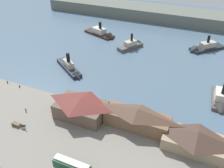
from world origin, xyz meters
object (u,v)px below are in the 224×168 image
ferry_outer_harbor (221,101)px  ferry_approaching_west (70,68)px  ferry_shed_customs_shed (137,118)px  ferry_mid_harbor (132,45)px  street_tram (72,166)px  ferry_moored_west (203,48)px  pedestrian_near_east_shed (26,110)px  mooring_post_center_west (19,86)px  horse_cart (19,125)px  mooring_post_east (7,82)px  ferry_shed_east_terminal (196,140)px  ferry_departing_north (103,34)px  ferry_shed_west_terminal (81,107)px

ferry_outer_harbor → ferry_approaching_west: 67.66m
ferry_shed_customs_shed → ferry_mid_harbor: 66.61m
street_tram → ferry_moored_west: (24.39, 99.34, -2.43)m
pedestrian_near_east_shed → mooring_post_center_west: (-13.35, 11.79, -0.27)m
horse_cart → ferry_outer_harbor: ferry_outer_harbor is taller
mooring_post_east → mooring_post_center_west: bearing=-3.4°
pedestrian_near_east_shed → mooring_post_east: size_ratio=1.75×
mooring_post_east → horse_cart: bearing=-39.6°
ferry_approaching_west → horse_cart: bearing=-83.1°
mooring_post_center_west → ferry_moored_west: ferry_moored_west is taller
ferry_shed_customs_shed → ferry_shed_east_terminal: ferry_shed_customs_shed is taller
ferry_mid_harbor → ferry_moored_west: size_ratio=0.85×
ferry_approaching_west → ferry_moored_west: size_ratio=1.04×
ferry_shed_east_terminal → ferry_departing_north: bearing=132.1°
ferry_shed_west_terminal → ferry_shed_customs_shed: ferry_shed_customs_shed is taller
ferry_shed_customs_shed → ferry_outer_harbor: 37.26m
ferry_moored_west → ferry_shed_west_terminal: bearing=-113.7°
mooring_post_east → ferry_departing_north: 69.20m
horse_cart → pedestrian_near_east_shed: bearing=113.8°
street_tram → pedestrian_near_east_shed: 33.65m
horse_cart → mooring_post_center_west: size_ratio=6.59×
street_tram → horse_cart: size_ratio=1.83×
ferry_shed_east_terminal → street_tram: 37.51m
ferry_departing_north → pedestrian_near_east_shed: bearing=-85.4°
ferry_departing_north → street_tram: bearing=-69.3°
ferry_shed_east_terminal → ferry_departing_north: 98.67m
ferry_shed_customs_shed → horse_cart: 40.40m
horse_cart → pedestrian_near_east_shed: horse_cart is taller
ferry_shed_customs_shed → street_tram: size_ratio=2.06×
ferry_moored_west → ferry_departing_north: ferry_departing_north is taller
ferry_shed_customs_shed → ferry_shed_west_terminal: bearing=-172.6°
horse_cart → ferry_moored_west: ferry_moored_west is taller
mooring_post_east → ferry_outer_harbor: size_ratio=0.05×
ferry_shed_east_terminal → ferry_outer_harbor: ferry_outer_harbor is taller
ferry_shed_west_terminal → ferry_moored_west: bearing=66.3°
ferry_shed_west_terminal → pedestrian_near_east_shed: (-20.03, -6.22, -3.16)m
ferry_shed_customs_shed → mooring_post_center_west: bearing=176.8°
street_tram → ferry_approaching_west: ferry_approaching_west is taller
horse_cart → mooring_post_east: (-23.70, 19.60, -0.48)m
ferry_shed_west_terminal → ferry_approaching_west: size_ratio=0.86×
pedestrian_near_east_shed → ferry_moored_west: size_ratio=0.08×
ferry_shed_west_terminal → ferry_moored_west: size_ratio=0.89×
street_tram → mooring_post_center_west: (-43.05, 27.49, -2.13)m
street_tram → mooring_post_east: street_tram is taller
mooring_post_center_west → ferry_outer_harbor: (79.29, 23.68, -0.14)m
ferry_shed_east_terminal → ferry_mid_harbor: 77.38m
ferry_shed_customs_shed → horse_cart: (-36.87, -16.24, -3.02)m
mooring_post_east → ferry_moored_west: ferry_moored_west is taller
ferry_mid_harbor → ferry_departing_north: 24.71m
ferry_shed_customs_shed → ferry_outer_harbor: (25.81, 26.63, -3.63)m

